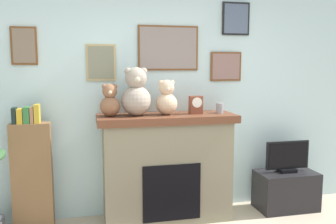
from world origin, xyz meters
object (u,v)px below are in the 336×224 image
teddy_bear_grey (167,99)px  mantel_clock (196,105)px  candle_jar (220,108)px  teddy_bear_brown (136,94)px  tv_stand (286,190)px  television (287,157)px  teddy_bear_tan (110,102)px  bookshelf (32,173)px  fireplace (167,167)px

teddy_bear_grey → mantel_clock: bearing=-0.2°
candle_jar → teddy_bear_brown: teddy_bear_brown is taller
tv_stand → television: (-0.00, -0.00, 0.40)m
tv_stand → television: television is taller
teddy_bear_tan → mantel_clock: bearing=-0.1°
bookshelf → teddy_bear_grey: (1.39, -0.06, 0.73)m
teddy_bear_brown → teddy_bear_grey: (0.32, 0.00, -0.06)m
mantel_clock → candle_jar: bearing=0.3°
mantel_clock → teddy_bear_brown: bearing=179.9°
candle_jar → television: bearing=-2.7°
television → teddy_bear_grey: size_ratio=1.43×
television → teddy_bear_grey: bearing=178.5°
mantel_clock → teddy_bear_tan: size_ratio=0.58×
television → candle_jar: size_ratio=4.87×
television → mantel_clock: (-1.11, 0.04, 0.64)m
candle_jar → teddy_bear_tan: size_ratio=0.32×
bookshelf → mantel_clock: mantel_clock is taller
candle_jar → teddy_bear_grey: size_ratio=0.29×
mantel_clock → teddy_bear_grey: (-0.32, 0.00, 0.07)m
tv_stand → fireplace: bearing=177.8°
fireplace → bookshelf: 1.40m
mantel_clock → teddy_bear_grey: bearing=179.8°
teddy_bear_tan → television: bearing=-1.1°
bookshelf → teddy_bear_brown: 1.33m
television → candle_jar: bearing=177.3°
tv_stand → bookshelf: bearing=178.0°
bookshelf → television: bookshelf is taller
candle_jar → teddy_bear_tan: (-1.19, -0.00, 0.10)m
fireplace → teddy_bear_brown: 0.87m
fireplace → teddy_bear_tan: teddy_bear_tan is taller
fireplace → teddy_bear_grey: 0.74m
tv_stand → teddy_bear_grey: bearing=178.5°
mantel_clock → tv_stand: bearing=-1.9°
bookshelf → tv_stand: bearing=-2.0°
television → mantel_clock: bearing=178.1°
television → teddy_bear_brown: bearing=178.7°
teddy_bear_tan → teddy_bear_brown: bearing=-0.0°
fireplace → candle_jar: 0.87m
bookshelf → teddy_bear_tan: (0.80, -0.06, 0.72)m
television → teddy_bear_tan: bearing=178.9°
bookshelf → mantel_clock: 1.84m
bookshelf → tv_stand: size_ratio=1.89×
mantel_clock → teddy_bear_brown: teddy_bear_brown is taller
tv_stand → mantel_clock: bearing=178.1°
tv_stand → teddy_bear_tan: 2.30m
teddy_bear_grey → tv_stand: bearing=-1.5°
bookshelf → television: 2.82m
television → teddy_bear_tan: 2.14m
teddy_bear_tan → teddy_bear_grey: (0.59, -0.00, 0.02)m
television → mantel_clock: size_ratio=2.74×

